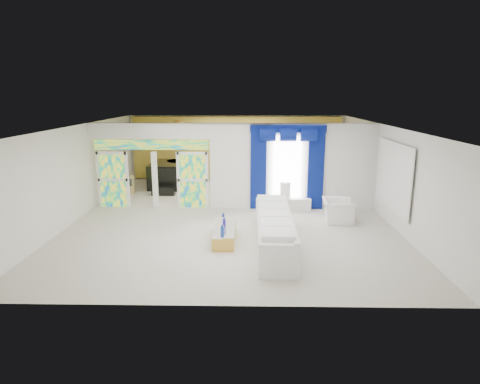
{
  "coord_description": "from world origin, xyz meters",
  "views": [
    {
      "loc": [
        0.53,
        -13.09,
        3.99
      ],
      "look_at": [
        0.3,
        -1.2,
        1.1
      ],
      "focal_mm": 30.43,
      "sensor_mm": 36.0,
      "label": 1
    }
  ],
  "objects_px": {
    "coffee_table": "(225,234)",
    "armchair": "(337,211)",
    "white_sofa": "(274,231)",
    "grand_piano": "(171,174)",
    "console_table": "(293,204)"
  },
  "relations": [
    {
      "from": "white_sofa",
      "to": "grand_piano",
      "type": "xyz_separation_m",
      "value": [
        -4.11,
        7.09,
        0.12
      ]
    },
    {
      "from": "white_sofa",
      "to": "console_table",
      "type": "relative_size",
      "value": 3.5
    },
    {
      "from": "armchair",
      "to": "console_table",
      "type": "bearing_deg",
      "value": 49.49
    },
    {
      "from": "grand_piano",
      "to": "console_table",
      "type": "bearing_deg",
      "value": -34.04
    },
    {
      "from": "armchair",
      "to": "grand_piano",
      "type": "relative_size",
      "value": 0.51
    },
    {
      "from": "console_table",
      "to": "grand_piano",
      "type": "relative_size",
      "value": 0.58
    },
    {
      "from": "console_table",
      "to": "grand_piano",
      "type": "bearing_deg",
      "value": 144.34
    },
    {
      "from": "coffee_table",
      "to": "grand_piano",
      "type": "xyz_separation_m",
      "value": [
        -2.76,
        6.79,
        0.34
      ]
    },
    {
      "from": "coffee_table",
      "to": "armchair",
      "type": "relative_size",
      "value": 1.6
    },
    {
      "from": "coffee_table",
      "to": "console_table",
      "type": "bearing_deg",
      "value": 54.94
    },
    {
      "from": "console_table",
      "to": "armchair",
      "type": "distance_m",
      "value": 1.84
    },
    {
      "from": "white_sofa",
      "to": "grand_piano",
      "type": "bearing_deg",
      "value": 120.63
    },
    {
      "from": "white_sofa",
      "to": "console_table",
      "type": "height_order",
      "value": "white_sofa"
    },
    {
      "from": "grand_piano",
      "to": "coffee_table",
      "type": "bearing_deg",
      "value": -66.25
    },
    {
      "from": "grand_piano",
      "to": "white_sofa",
      "type": "bearing_deg",
      "value": -58.27
    }
  ]
}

